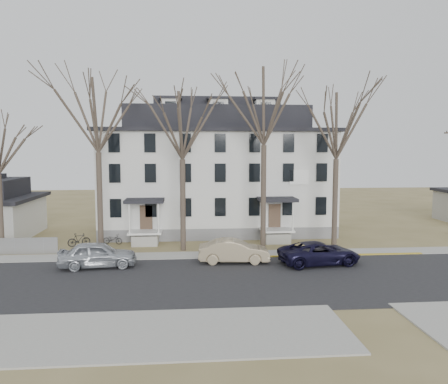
{
  "coord_description": "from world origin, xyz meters",
  "views": [
    {
      "loc": [
        -4.61,
        -22.24,
        7.5
      ],
      "look_at": [
        -2.02,
        9.0,
        4.42
      ],
      "focal_mm": 35.0,
      "sensor_mm": 36.0,
      "label": 1
    }
  ],
  "objects": [
    {
      "name": "tree_center",
      "position": [
        1.0,
        9.8,
        11.08
      ],
      "size": [
        9.0,
        9.0,
        14.7
      ],
      "color": "#473B31",
      "rests_on": "ground"
    },
    {
      "name": "main_road",
      "position": [
        0.0,
        2.0,
        0.0
      ],
      "size": [
        120.0,
        10.0,
        0.04
      ],
      "primitive_type": "cube",
      "color": "#27272A",
      "rests_on": "ground"
    },
    {
      "name": "car_silver",
      "position": [
        -10.35,
        5.41,
        0.82
      ],
      "size": [
        5.0,
        2.43,
        1.64
      ],
      "primitive_type": "imported",
      "rotation": [
        0.0,
        0.0,
        1.67
      ],
      "color": "#ADB2B9",
      "rests_on": "ground"
    },
    {
      "name": "boarding_house",
      "position": [
        -2.0,
        17.95,
        5.38
      ],
      "size": [
        20.8,
        12.36,
        12.05
      ],
      "color": "slate",
      "rests_on": "ground"
    },
    {
      "name": "tree_mid_left",
      "position": [
        -5.0,
        9.8,
        9.6
      ],
      "size": [
        7.8,
        7.8,
        12.74
      ],
      "color": "#473B31",
      "rests_on": "ground"
    },
    {
      "name": "bicycle_left",
      "position": [
        -10.56,
        12.16,
        0.4
      ],
      "size": [
        1.62,
        0.84,
        0.81
      ],
      "primitive_type": "imported",
      "rotation": [
        0.0,
        0.0,
        1.36
      ],
      "color": "black",
      "rests_on": "ground"
    },
    {
      "name": "car_navy",
      "position": [
        3.88,
        4.99,
        0.73
      ],
      "size": [
        5.57,
        3.14,
        1.47
      ],
      "primitive_type": "imported",
      "rotation": [
        0.0,
        0.0,
        1.71
      ],
      "color": "black",
      "rests_on": "ground"
    },
    {
      "name": "tree_far_left",
      "position": [
        -11.0,
        9.8,
        10.34
      ],
      "size": [
        8.4,
        8.4,
        13.72
      ],
      "color": "#473B31",
      "rests_on": "ground"
    },
    {
      "name": "bicycle_right",
      "position": [
        -13.02,
        11.63,
        0.51
      ],
      "size": [
        1.76,
        1.07,
        1.02
      ],
      "primitive_type": "imported",
      "rotation": [
        0.0,
        0.0,
        1.95
      ],
      "color": "black",
      "rests_on": "ground"
    },
    {
      "name": "ground",
      "position": [
        0.0,
        0.0,
        0.0
      ],
      "size": [
        120.0,
        120.0,
        0.0
      ],
      "primitive_type": "plane",
      "color": "olive",
      "rests_on": "ground"
    },
    {
      "name": "car_tan",
      "position": [
        -1.62,
        5.88,
        0.77
      ],
      "size": [
        4.76,
        1.93,
        1.54
      ],
      "primitive_type": "imported",
      "rotation": [
        0.0,
        0.0,
        1.5
      ],
      "color": "#9B8A6A",
      "rests_on": "ground"
    },
    {
      "name": "near_sidewalk_left",
      "position": [
        -8.0,
        -5.0,
        0.0
      ],
      "size": [
        20.0,
        5.0,
        0.08
      ],
      "primitive_type": "cube",
      "color": "#A09F97",
      "rests_on": "ground"
    },
    {
      "name": "yellow_curb",
      "position": [
        5.0,
        7.1,
        0.0
      ],
      "size": [
        14.0,
        0.25,
        0.06
      ],
      "primitive_type": "cube",
      "color": "gold",
      "rests_on": "ground"
    },
    {
      "name": "far_sidewalk",
      "position": [
        0.0,
        8.0,
        0.0
      ],
      "size": [
        120.0,
        2.0,
        0.08
      ],
      "primitive_type": "cube",
      "color": "#A09F97",
      "rests_on": "ground"
    },
    {
      "name": "tree_mid_right",
      "position": [
        6.5,
        9.8,
        9.6
      ],
      "size": [
        7.8,
        7.8,
        12.74
      ],
      "color": "#473B31",
      "rests_on": "ground"
    }
  ]
}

